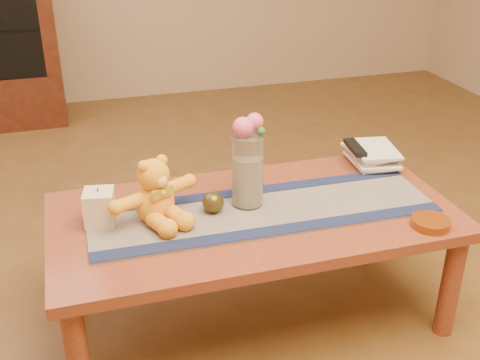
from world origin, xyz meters
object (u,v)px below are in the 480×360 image
object	(u,v)px
bronze_ball	(213,202)
teddy_bear	(154,190)
pillar_candle	(100,207)
amber_dish	(431,223)
book_bottom	(353,163)
glass_vase	(247,170)
tv_remote	(355,147)

from	to	relation	value
bronze_ball	teddy_bear	bearing A→B (deg)	176.28
pillar_candle	amber_dish	world-z (taller)	pillar_candle
book_bottom	glass_vase	bearing A→B (deg)	-154.85
glass_vase	teddy_bear	bearing A→B (deg)	-178.16
pillar_candle	bronze_ball	xyz separation A→B (m)	(0.38, -0.04, -0.02)
teddy_bear	amber_dish	distance (m)	0.93
teddy_bear	amber_dish	bearing A→B (deg)	-43.64
bronze_ball	amber_dish	bearing A→B (deg)	-23.35
teddy_bear	book_bottom	world-z (taller)	teddy_bear
teddy_bear	pillar_candle	world-z (taller)	teddy_bear
glass_vase	tv_remote	xyz separation A→B (m)	(0.51, 0.19, -0.05)
pillar_candle	tv_remote	xyz separation A→B (m)	(1.01, 0.17, 0.02)
teddy_bear	glass_vase	xyz separation A→B (m)	(0.33, 0.01, 0.02)
book_bottom	amber_dish	size ratio (longest dim) A/B	1.72
bronze_ball	tv_remote	world-z (taller)	tv_remote
pillar_candle	book_bottom	size ratio (longest dim) A/B	0.52
bronze_ball	book_bottom	distance (m)	0.68
glass_vase	book_bottom	size ratio (longest dim) A/B	1.17
pillar_candle	book_bottom	xyz separation A→B (m)	(1.02, 0.18, -0.06)
teddy_bear	bronze_ball	size ratio (longest dim) A/B	4.23
teddy_bear	bronze_ball	xyz separation A→B (m)	(0.20, -0.01, -0.07)
book_bottom	tv_remote	size ratio (longest dim) A/B	1.39
teddy_bear	book_bottom	bearing A→B (deg)	-10.60
bronze_ball	amber_dish	size ratio (longest dim) A/B	0.57
glass_vase	tv_remote	bearing A→B (deg)	20.10
bronze_ball	book_bottom	size ratio (longest dim) A/B	0.33
teddy_bear	tv_remote	size ratio (longest dim) A/B	1.96
bronze_ball	tv_remote	size ratio (longest dim) A/B	0.46
book_bottom	amber_dish	bearing A→B (deg)	-82.13
glass_vase	amber_dish	size ratio (longest dim) A/B	2.01
book_bottom	bronze_ball	bearing A→B (deg)	-156.97
tv_remote	teddy_bear	bearing A→B (deg)	-159.67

